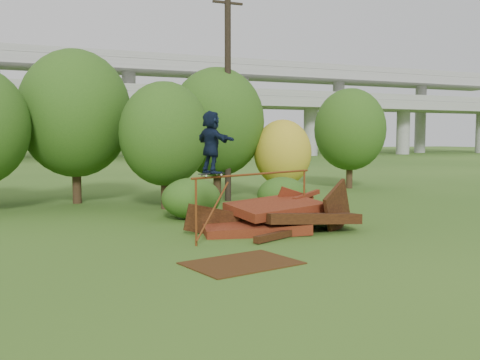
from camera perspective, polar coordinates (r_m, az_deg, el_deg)
name	(u,v)px	position (r m, az deg, el deg)	size (l,w,h in m)	color
ground	(297,244)	(14.50, 6.07, -6.80)	(240.00, 240.00, 0.00)	#2D5116
scrap_pile	(279,217)	(16.38, 4.16, -3.99)	(5.48, 3.08, 1.81)	#4B180D
grind_rail	(256,186)	(15.60, 1.71, -0.63)	(4.59, 1.98, 1.82)	#673110
skateboard	(212,174)	(14.31, -3.06, 0.68)	(0.80, 0.50, 0.08)	black
skater	(211,142)	(14.28, -3.07, 4.07)	(1.54, 0.49, 1.66)	black
flat_plate	(242,263)	(12.21, 0.19, -8.86)	(2.41, 1.72, 0.03)	#3D230D
tree_1	(75,114)	(24.07, -17.18, 6.78)	(4.74, 4.74, 6.60)	black
tree_2	(165,134)	(21.38, -8.04, 4.88)	(3.59, 3.59, 5.06)	black
tree_3	(217,122)	(24.86, -2.47, 6.18)	(4.38, 4.38, 6.08)	black
tree_4	(283,153)	(24.78, 4.56, 2.90)	(2.66, 2.66, 3.67)	black
tree_5	(350,130)	(30.50, 11.66, 5.29)	(3.97, 3.97, 5.58)	black
shrub_left	(191,198)	(18.78, -5.22, -1.96)	(2.09, 1.93, 1.45)	#1D4412
shrub_right	(282,195)	(20.24, 4.52, -1.60)	(1.93, 1.77, 1.36)	#1D4412
utility_pole	(228,93)	(23.97, -1.30, 9.27)	(1.40, 0.28, 9.48)	black
freeway_overpass	(66,81)	(76.00, -18.08, 9.99)	(160.00, 15.00, 13.70)	gray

